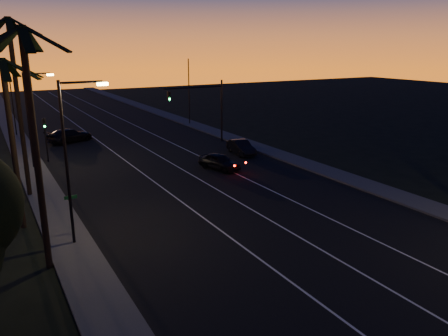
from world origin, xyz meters
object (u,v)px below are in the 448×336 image
signal_mast (203,101)px  right_car (241,147)px  cross_car (70,135)px  lead_car (219,162)px

signal_mast → right_car: 7.78m
right_car → cross_car: cross_car is taller
right_car → lead_car: bearing=-140.0°
lead_car → cross_car: cross_car is taller
lead_car → cross_car: (-9.41, 18.48, 0.06)m
signal_mast → lead_car: size_ratio=1.44×
cross_car → right_car: bearing=-46.1°
cross_car → signal_mast: bearing=-31.4°
signal_mast → lead_car: (-3.70, -10.47, -4.06)m
cross_car → lead_car: bearing=-63.0°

